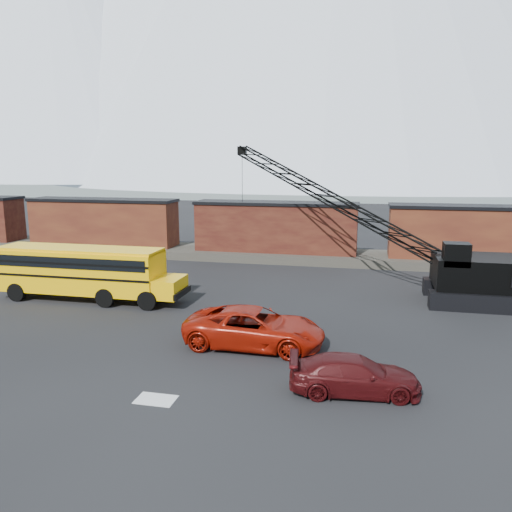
{
  "coord_description": "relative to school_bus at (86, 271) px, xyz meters",
  "views": [
    {
      "loc": [
        7.51,
        -19.1,
        8.3
      ],
      "look_at": [
        1.49,
        7.71,
        3.0
      ],
      "focal_mm": 35.0,
      "sensor_mm": 36.0,
      "label": 1
    }
  ],
  "objects": [
    {
      "name": "snow_patch",
      "position": [
        9.31,
        -11.02,
        -1.78
      ],
      "size": [
        1.4,
        0.9,
        0.02
      ],
      "primitive_type": "cube",
      "color": "silver",
      "rests_on": "ground"
    },
    {
      "name": "maroon_suv",
      "position": [
        16.1,
        -8.92,
        -1.11
      ],
      "size": [
        4.9,
        2.49,
        1.36
      ],
      "primitive_type": "imported",
      "rotation": [
        0.0,
        0.0,
        1.7
      ],
      "color": "#3D0B0C",
      "rests_on": "ground"
    },
    {
      "name": "school_bus",
      "position": [
        0.0,
        0.0,
        0.0
      ],
      "size": [
        11.65,
        2.65,
        3.19
      ],
      "color": "#F9B505",
      "rests_on": "ground"
    },
    {
      "name": "red_pickup",
      "position": [
        11.56,
        -5.21,
        -0.92
      ],
      "size": [
        6.34,
        2.98,
        1.75
      ],
      "primitive_type": "imported",
      "rotation": [
        0.0,
        0.0,
        1.56
      ],
      "color": "#971407",
      "rests_on": "ground"
    },
    {
      "name": "boxcar_east_near",
      "position": [
        24.81,
        14.98,
        0.97
      ],
      "size": [
        13.7,
        3.1,
        4.17
      ],
      "color": "#411812",
      "rests_on": "gravel_berm"
    },
    {
      "name": "boxcar_west_near",
      "position": [
        -7.19,
        14.98,
        0.97
      ],
      "size": [
        13.7,
        3.1,
        4.17
      ],
      "color": "#411812",
      "rests_on": "gravel_berm"
    },
    {
      "name": "mountain_ridge",
      "position": [
        15.0,
        275.76,
        90.78
      ],
      "size": [
        800.0,
        340.0,
        240.0
      ],
      "color": "silver",
      "rests_on": "ground"
    },
    {
      "name": "boxcar_mid",
      "position": [
        8.81,
        14.98,
        0.97
      ],
      "size": [
        13.7,
        3.1,
        4.17
      ],
      "color": "#572718",
      "rests_on": "gravel_berm"
    },
    {
      "name": "crawler_crane",
      "position": [
        13.66,
        9.2,
        3.88
      ],
      "size": [
        19.82,
        12.46,
        9.58
      ],
      "color": "black",
      "rests_on": "ground"
    },
    {
      "name": "gravel_berm",
      "position": [
        8.81,
        14.98,
        -1.44
      ],
      "size": [
        120.0,
        5.0,
        0.7
      ],
      "primitive_type": "cube",
      "color": "#454239",
      "rests_on": "ground"
    },
    {
      "name": "ground",
      "position": [
        8.81,
        -7.02,
        -1.79
      ],
      "size": [
        160.0,
        160.0,
        0.0
      ],
      "primitive_type": "plane",
      "color": "black",
      "rests_on": "ground"
    }
  ]
}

